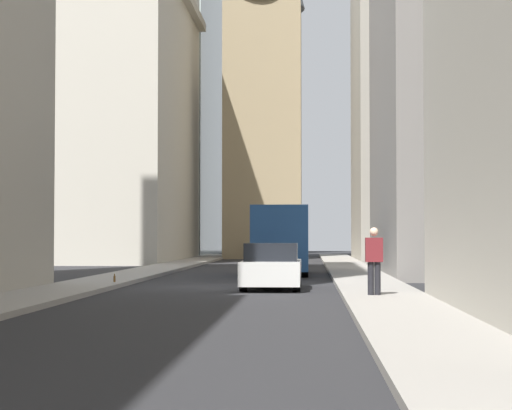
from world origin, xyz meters
TOP-DOWN VIEW (x-y plane):
  - ground_plane at (0.00, 0.00)m, footprint 135.00×135.00m
  - sidewalk_right at (0.00, 4.50)m, footprint 90.00×2.20m
  - sidewalk_left at (0.00, -4.50)m, footprint 90.00×2.20m
  - building_left_far at (30.56, -10.59)m, footprint 12.40×10.50m
  - building_right_far at (28.92, 10.59)m, footprint 18.65×10.50m
  - church_spire at (36.68, 0.73)m, footprint 6.05×6.05m
  - delivery_truck at (9.16, -1.40)m, footprint 6.46×2.25m
  - sedan_white at (-0.98, -1.40)m, footprint 4.30×1.78m
  - pedestrian at (-5.72, -4.20)m, footprint 0.26×0.44m
  - discarded_bottle at (0.22, 3.76)m, footprint 0.07×0.07m

SIDE VIEW (x-z plane):
  - ground_plane at x=0.00m, z-range 0.00..0.00m
  - sidewalk_right at x=0.00m, z-range 0.00..0.14m
  - sidewalk_left at x=0.00m, z-range 0.00..0.14m
  - discarded_bottle at x=0.22m, z-range 0.11..0.38m
  - sedan_white at x=-0.98m, z-range -0.04..1.37m
  - pedestrian at x=-5.72m, z-range 0.22..1.93m
  - delivery_truck at x=9.16m, z-range 0.04..2.88m
  - building_right_far at x=28.92m, z-range 0.01..19.51m
  - building_left_far at x=30.56m, z-range 0.01..28.17m
  - church_spire at x=36.68m, z-range 0.70..30.91m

